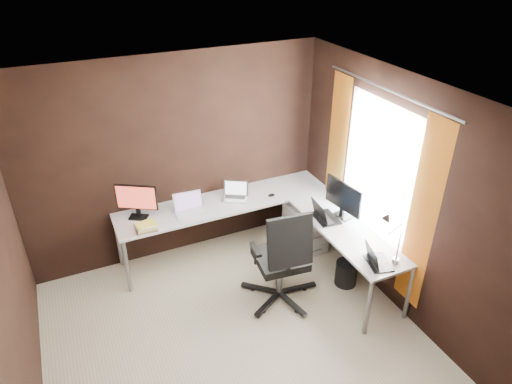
% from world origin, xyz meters
% --- Properties ---
extents(room, '(3.60, 3.60, 2.50)m').
position_xyz_m(room, '(0.34, 0.07, 1.28)').
color(room, beige).
rests_on(room, ground).
extents(desk, '(2.65, 2.25, 0.73)m').
position_xyz_m(desk, '(0.84, 1.04, 0.68)').
color(desk, silver).
rests_on(desk, ground).
extents(drawer_pedestal, '(0.42, 0.50, 0.60)m').
position_xyz_m(drawer_pedestal, '(1.43, 1.15, 0.30)').
color(drawer_pedestal, silver).
rests_on(drawer_pedestal, ground).
extents(monitor_left, '(0.42, 0.27, 0.42)m').
position_xyz_m(monitor_left, '(-0.55, 1.59, 0.96)').
color(monitor_left, black).
rests_on(monitor_left, desk).
extents(monitor_right, '(0.16, 0.54, 0.45)m').
position_xyz_m(monitor_right, '(1.57, 0.61, 0.98)').
color(monitor_right, black).
rests_on(monitor_right, desk).
extents(laptop_white, '(0.35, 0.26, 0.22)m').
position_xyz_m(laptop_white, '(0.01, 1.46, 0.78)').
color(laptop_white, silver).
rests_on(laptop_white, desk).
extents(laptop_silver, '(0.37, 0.34, 0.20)m').
position_xyz_m(laptop_silver, '(0.62, 1.53, 0.78)').
color(laptop_silver, silver).
rests_on(laptop_silver, desk).
extents(laptop_black_big, '(0.27, 0.36, 0.23)m').
position_xyz_m(laptop_black_big, '(1.35, 0.66, 0.78)').
color(laptop_black_big, black).
rests_on(laptop_black_big, desk).
extents(laptop_black_small, '(0.29, 0.35, 0.20)m').
position_xyz_m(laptop_black_small, '(1.40, -0.24, 0.78)').
color(laptop_black_small, black).
rests_on(laptop_black_small, desk).
extents(book_stack, '(0.24, 0.20, 0.07)m').
position_xyz_m(book_stack, '(-0.53, 1.30, 0.77)').
color(book_stack, '#8F674D').
rests_on(book_stack, desk).
extents(mouse_left, '(0.09, 0.08, 0.03)m').
position_xyz_m(mouse_left, '(-0.57, 1.30, 0.75)').
color(mouse_left, black).
rests_on(mouse_left, desk).
extents(mouse_corner, '(0.10, 0.08, 0.04)m').
position_xyz_m(mouse_corner, '(1.04, 1.37, 0.75)').
color(mouse_corner, black).
rests_on(mouse_corner, desk).
extents(desk_lamp, '(0.18, 0.21, 0.53)m').
position_xyz_m(desk_lamp, '(1.52, -0.25, 1.07)').
color(desk_lamp, slate).
rests_on(desk_lamp, desk).
extents(office_chair, '(0.67, 0.67, 1.20)m').
position_xyz_m(office_chair, '(0.69, 0.41, 0.35)').
color(office_chair, black).
rests_on(office_chair, ground).
extents(wastebasket, '(0.28, 0.28, 0.29)m').
position_xyz_m(wastebasket, '(1.50, 0.31, 0.15)').
color(wastebasket, black).
rests_on(wastebasket, ground).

